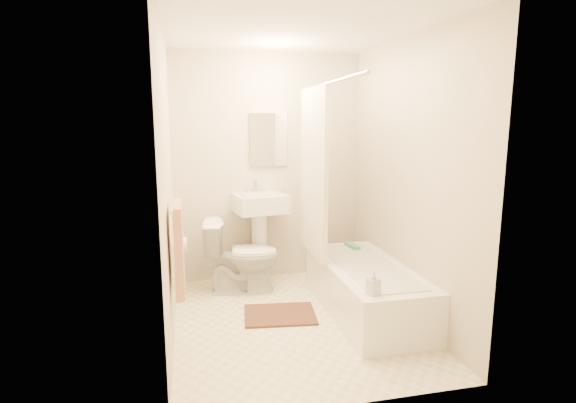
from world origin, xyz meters
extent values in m
plane|color=beige|center=(0.00, 0.00, 0.00)|extent=(2.40, 2.40, 0.00)
plane|color=white|center=(0.00, 0.00, 2.40)|extent=(2.40, 2.40, 0.00)
cube|color=beige|center=(0.00, 1.20, 1.20)|extent=(2.00, 0.02, 2.40)
cube|color=beige|center=(-1.00, 0.00, 1.20)|extent=(0.02, 2.40, 2.40)
cube|color=beige|center=(1.00, 0.00, 1.20)|extent=(0.02, 2.40, 2.40)
cube|color=white|center=(0.00, 1.18, 1.50)|extent=(0.40, 0.03, 0.55)
cylinder|color=silver|center=(0.30, 0.10, 2.00)|extent=(0.03, 1.70, 0.03)
cube|color=silver|center=(0.30, 0.50, 1.22)|extent=(0.04, 0.80, 1.55)
cylinder|color=silver|center=(-0.96, -0.25, 1.10)|extent=(0.02, 0.60, 0.02)
cube|color=#CC7266|center=(-0.93, -0.25, 0.78)|extent=(0.06, 0.45, 0.66)
cylinder|color=white|center=(-0.93, 0.12, 0.70)|extent=(0.11, 0.12, 0.12)
imported|color=silver|center=(-0.35, 0.80, 0.36)|extent=(0.78, 0.50, 0.73)
cube|color=#563123|center=(-0.10, 0.13, 0.01)|extent=(0.67, 0.53, 0.02)
imported|color=silver|center=(0.45, -0.60, 0.52)|extent=(0.10, 0.10, 0.18)
cube|color=#42A96B|center=(0.74, 0.59, 0.45)|extent=(0.09, 0.23, 0.04)
camera|label=1|loc=(-0.85, -3.51, 1.69)|focal=28.00mm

